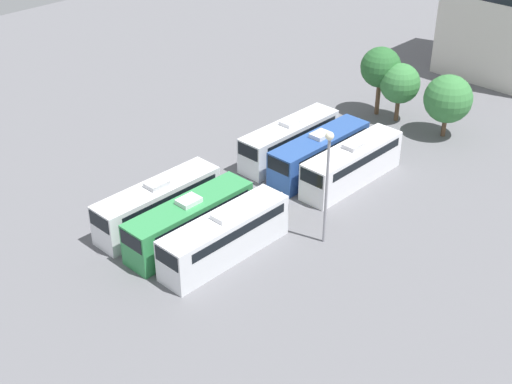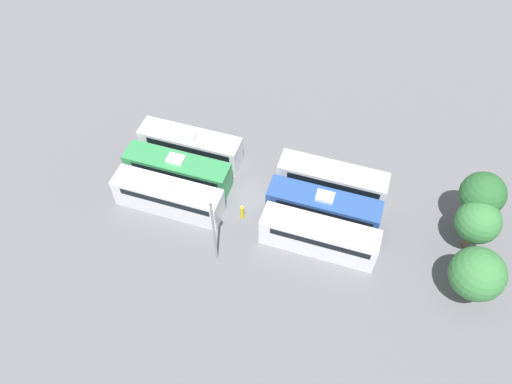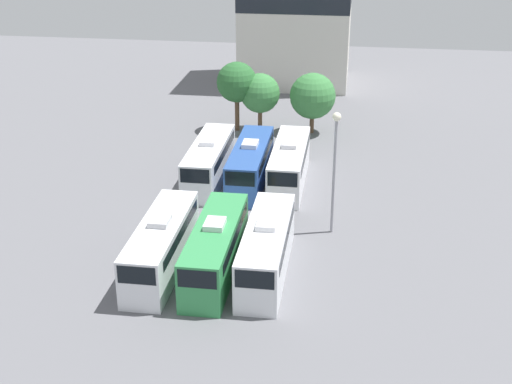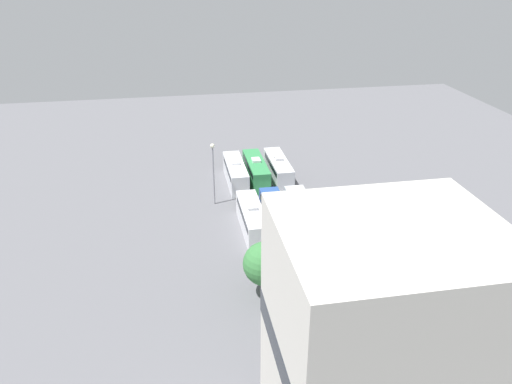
% 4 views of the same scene
% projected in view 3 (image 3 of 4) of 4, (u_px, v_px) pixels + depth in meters
% --- Properties ---
extents(ground_plane, '(118.32, 118.32, 0.00)m').
position_uv_depth(ground_plane, '(235.00, 220.00, 51.67)').
color(ground_plane, slate).
extents(bus_0, '(2.56, 10.29, 3.53)m').
position_uv_depth(bus_0, '(161.00, 244.00, 44.64)').
color(bus_0, silver).
rests_on(bus_0, ground_plane).
extents(bus_1, '(2.56, 10.29, 3.53)m').
position_uv_depth(bus_1, '(215.00, 247.00, 44.27)').
color(bus_1, '#338C4C').
rests_on(bus_1, ground_plane).
extents(bus_2, '(2.56, 10.29, 3.53)m').
position_uv_depth(bus_2, '(267.00, 247.00, 44.23)').
color(bus_2, silver).
rests_on(bus_2, ground_plane).
extents(bus_3, '(2.56, 10.29, 3.53)m').
position_uv_depth(bus_3, '(209.00, 160.00, 57.76)').
color(bus_3, silver).
rests_on(bus_3, ground_plane).
extents(bus_4, '(2.56, 10.29, 3.53)m').
position_uv_depth(bus_4, '(250.00, 163.00, 57.26)').
color(bus_4, '#284C93').
rests_on(bus_4, ground_plane).
extents(bus_5, '(2.56, 10.29, 3.53)m').
position_uv_depth(bus_5, '(289.00, 163.00, 57.18)').
color(bus_5, white).
rests_on(bus_5, ground_plane).
extents(worker_person, '(0.36, 0.36, 1.80)m').
position_uv_depth(worker_person, '(265.00, 212.00, 50.92)').
color(worker_person, gold).
rests_on(worker_person, ground_plane).
extents(light_pole, '(0.60, 0.60, 8.74)m').
position_uv_depth(light_pole, '(335.00, 154.00, 47.59)').
color(light_pole, gray).
rests_on(light_pole, ground_plane).
extents(tree_0, '(3.87, 3.87, 6.77)m').
position_uv_depth(tree_0, '(237.00, 82.00, 68.00)').
color(tree_0, brown).
rests_on(tree_0, ground_plane).
extents(tree_1, '(3.79, 3.79, 5.71)m').
position_uv_depth(tree_1, '(260.00, 93.00, 68.18)').
color(tree_1, brown).
rests_on(tree_1, ground_plane).
extents(tree_2, '(4.38, 4.38, 5.87)m').
position_uv_depth(tree_2, '(313.00, 96.00, 67.77)').
color(tree_2, brown).
rests_on(tree_2, ground_plane).
extents(depot_building, '(12.60, 11.05, 17.91)m').
position_uv_depth(depot_building, '(297.00, 6.00, 82.87)').
color(depot_building, beige).
rests_on(depot_building, ground_plane).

